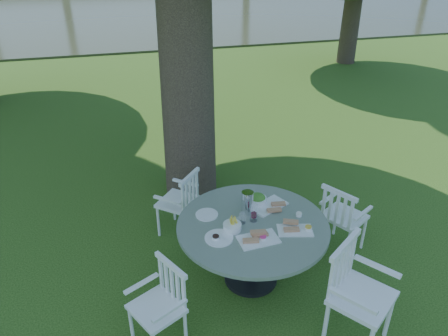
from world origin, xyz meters
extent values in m
plane|color=#1A3B0C|center=(0.00, 0.00, 0.00)|extent=(140.00, 140.00, 0.00)
cylinder|color=black|center=(0.06, -0.75, 0.02)|extent=(0.56, 0.56, 0.04)
cylinder|color=black|center=(0.06, -0.75, 0.36)|extent=(0.12, 0.12, 0.64)
cylinder|color=slate|center=(0.06, -0.75, 0.70)|extent=(1.51, 1.51, 0.04)
cylinder|color=white|center=(1.46, -0.57, 0.21)|extent=(0.03, 0.03, 0.42)
cylinder|color=white|center=(1.27, -0.25, 0.21)|extent=(0.03, 0.03, 0.42)
cylinder|color=white|center=(1.17, -0.74, 0.21)|extent=(0.03, 0.03, 0.42)
cylinder|color=white|center=(0.98, -0.42, 0.21)|extent=(0.03, 0.03, 0.42)
cube|color=white|center=(1.22, -0.50, 0.44)|extent=(0.56, 0.57, 0.04)
cube|color=white|center=(1.06, -0.59, 0.64)|extent=(0.25, 0.39, 0.43)
cylinder|color=white|center=(-0.57, 0.52, 0.21)|extent=(0.03, 0.03, 0.41)
cylinder|color=white|center=(-0.80, 0.23, 0.21)|extent=(0.03, 0.03, 0.41)
cylinder|color=white|center=(-0.31, 0.31, 0.21)|extent=(0.03, 0.03, 0.41)
cylinder|color=white|center=(-0.55, 0.02, 0.21)|extent=(0.03, 0.03, 0.41)
cube|color=white|center=(-0.56, 0.27, 0.43)|extent=(0.57, 0.57, 0.04)
cube|color=white|center=(-0.42, 0.15, 0.62)|extent=(0.30, 0.35, 0.42)
cylinder|color=white|center=(-1.21, -1.25, 0.20)|extent=(0.03, 0.03, 0.41)
cylinder|color=white|center=(-0.92, -1.10, 0.20)|extent=(0.03, 0.03, 0.41)
cylinder|color=white|center=(-0.75, -1.41, 0.20)|extent=(0.03, 0.03, 0.41)
cube|color=white|center=(-0.98, -1.33, 0.43)|extent=(0.53, 0.55, 0.04)
cube|color=white|center=(-0.82, -1.25, 0.62)|extent=(0.23, 0.38, 0.42)
cylinder|color=white|center=(1.04, -1.75, 0.25)|extent=(0.04, 0.04, 0.50)
cylinder|color=white|center=(0.45, -1.70, 0.25)|extent=(0.04, 0.04, 0.50)
cylinder|color=white|center=(0.80, -1.43, 0.25)|extent=(0.04, 0.04, 0.50)
cube|color=white|center=(0.74, -1.72, 0.52)|extent=(0.68, 0.68, 0.04)
cube|color=white|center=(0.61, -1.55, 0.75)|extent=(0.43, 0.34, 0.51)
cube|color=white|center=(0.03, -1.00, 0.73)|extent=(0.40, 0.26, 0.01)
cube|color=white|center=(0.42, -0.95, 0.73)|extent=(0.38, 0.27, 0.01)
cube|color=white|center=(0.31, -0.50, 0.73)|extent=(0.45, 0.37, 0.02)
cylinder|color=white|center=(-0.32, -0.89, 0.73)|extent=(0.27, 0.27, 0.01)
cylinder|color=white|center=(-0.35, -0.49, 0.73)|extent=(0.23, 0.23, 0.01)
cylinder|color=white|center=(-0.16, -0.79, 0.76)|extent=(0.18, 0.18, 0.07)
cylinder|color=white|center=(0.22, -0.40, 0.75)|extent=(0.20, 0.20, 0.07)
cylinder|color=silver|center=(0.06, -0.54, 0.85)|extent=(0.12, 0.12, 0.25)
cylinder|color=white|center=(0.08, -0.70, 0.82)|extent=(0.07, 0.07, 0.20)
cylinder|color=white|center=(-0.04, -0.71, 0.78)|extent=(0.07, 0.07, 0.11)
cylinder|color=white|center=(-0.11, -0.76, 0.77)|extent=(0.06, 0.06, 0.10)
cylinder|color=white|center=(0.08, -1.01, 0.74)|extent=(0.07, 0.07, 0.03)
cylinder|color=white|center=(0.55, -0.97, 0.74)|extent=(0.07, 0.07, 0.03)
cylinder|color=white|center=(0.55, -0.73, 0.74)|extent=(0.06, 0.06, 0.03)
cylinder|color=white|center=(-0.35, -0.90, 0.74)|extent=(0.07, 0.07, 0.03)
camera|label=1|loc=(-1.06, -4.07, 3.31)|focal=35.00mm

